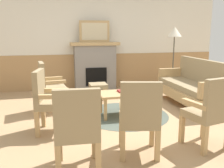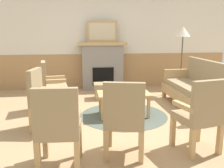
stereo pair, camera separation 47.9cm
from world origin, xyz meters
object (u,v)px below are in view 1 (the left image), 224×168
armchair_near_fireplace (49,85)px  armchair_front_center (139,115)px  coffee_table (125,95)px  armchair_corner_left (77,126)px  fireplace (95,66)px  footstool (98,87)px  armchair_front_left (210,110)px  couch (191,87)px  book_on_table (123,91)px  armchair_by_window_left (48,98)px  framed_picture (95,31)px  floor_lamp_by_couch (174,36)px

armchair_near_fireplace → armchair_front_center: size_ratio=1.00×
coffee_table → armchair_front_center: bearing=-99.9°
armchair_front_center → armchair_corner_left: (-0.78, -0.19, 0.00)m
fireplace → armchair_corner_left: size_ratio=1.33×
footstool → armchair_front_left: (0.99, -2.85, 0.25)m
couch → book_on_table: size_ratio=9.01×
fireplace → book_on_table: bearing=-85.8°
armchair_by_window_left → armchair_corner_left: (0.33, -1.25, 0.00)m
coffee_table → armchair_front_center: (-0.27, -1.56, 0.15)m
couch → armchair_near_fireplace: (-2.92, 0.25, 0.14)m
couch → armchair_front_left: 2.06m
book_on_table → footstool: book_on_table is taller
couch → armchair_by_window_left: 3.03m
footstool → fireplace: bearing=84.5°
armchair_by_window_left → armchair_front_left: same height
framed_picture → floor_lamp_by_couch: 2.08m
fireplace → armchair_corner_left: (-0.87, -4.03, -0.11)m
framed_picture → coffee_table: 2.57m
book_on_table → armchair_by_window_left: bearing=-158.2°
fireplace → framed_picture: (0.00, 0.00, 0.91)m
fireplace → footstool: (-0.10, -1.00, -0.37)m
armchair_front_left → floor_lamp_by_couch: bearing=71.4°
book_on_table → armchair_by_window_left: size_ratio=0.20×
armchair_front_left → couch: bearing=66.0°
footstool → framed_picture: bearing=84.5°
framed_picture → armchair_near_fireplace: (-1.19, -1.72, -1.02)m
footstool → armchair_front_center: armchair_front_center is taller
book_on_table → couch: bearing=9.4°
book_on_table → floor_lamp_by_couch: bearing=40.9°
footstool → armchair_front_left: 3.03m
book_on_table → armchair_near_fireplace: armchair_near_fireplace is taller
coffee_table → fireplace: bearing=94.5°
framed_picture → couch: (1.73, -1.97, -1.16)m
fireplace → couch: 2.63m
framed_picture → armchair_corner_left: size_ratio=0.82×
fireplace → armchair_front_left: size_ratio=1.33×
armchair_front_left → footstool: bearing=109.1°
armchair_by_window_left → framed_picture: bearing=66.7°
footstool → armchair_near_fireplace: (-1.10, -0.72, 0.25)m
framed_picture → book_on_table: bearing=-85.8°
book_on_table → armchair_front_left: 1.78m
footstool → floor_lamp_by_couch: 2.39m
armchair_front_center → couch: bearing=45.8°
couch → armchair_corner_left: 3.31m
armchair_front_left → fireplace: bearing=103.1°
framed_picture → coffee_table: size_ratio=0.83×
framed_picture → armchair_front_center: framed_picture is taller
framed_picture → fireplace: bearing=-90.0°
fireplace → coffee_table: size_ratio=1.35×
armchair_corner_left → couch: bearing=38.4°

